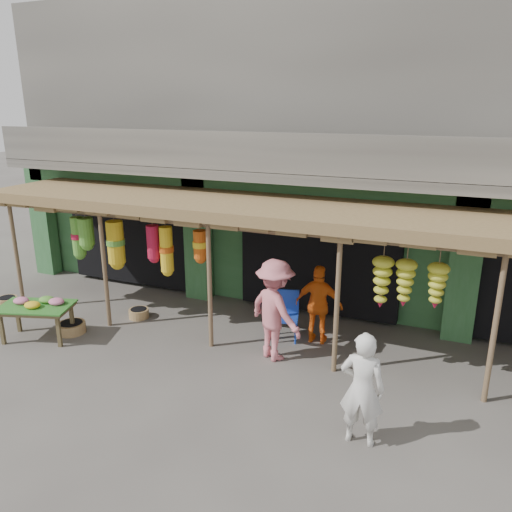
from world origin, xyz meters
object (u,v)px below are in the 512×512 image
at_px(person_vendor, 319,305).
at_px(person_shopper, 275,310).
at_px(flower_table, 37,307).
at_px(person_front, 362,389).
at_px(blue_chair, 287,312).

xyz_separation_m(person_vendor, person_shopper, (-0.58, -0.94, 0.16)).
distance_m(flower_table, person_shopper, 4.88).
xyz_separation_m(person_front, person_vendor, (-1.41, 2.79, -0.04)).
distance_m(flower_table, blue_chair, 5.08).
bearing_deg(person_front, person_shopper, -44.47).
relative_size(blue_chair, person_vendor, 0.62).
relative_size(person_front, person_shopper, 0.88).
distance_m(blue_chair, person_shopper, 0.99).
bearing_deg(person_vendor, blue_chair, 1.36).
distance_m(person_front, person_shopper, 2.72).
bearing_deg(blue_chair, flower_table, -171.43).
xyz_separation_m(flower_table, blue_chair, (4.66, 2.02, -0.13)).
distance_m(flower_table, person_vendor, 5.71).
relative_size(flower_table, person_vendor, 0.99).
bearing_deg(person_front, person_vendor, -64.74).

